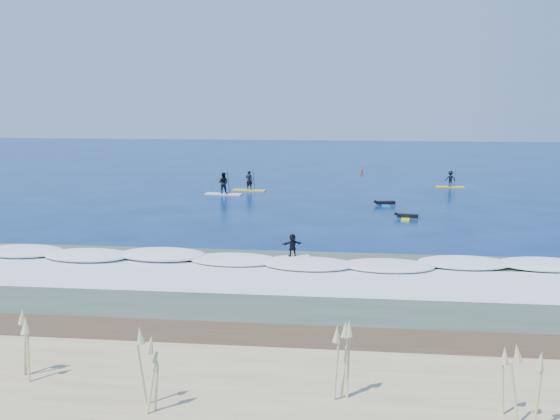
# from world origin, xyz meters

# --- Properties ---
(ground) EXTENTS (160.00, 160.00, 0.00)m
(ground) POSITION_xyz_m (0.00, 0.00, 0.00)
(ground) COLOR #031A46
(ground) RESTS_ON ground
(wet_sand_strip) EXTENTS (90.00, 5.00, 0.08)m
(wet_sand_strip) POSITION_xyz_m (0.00, -21.50, 0.00)
(wet_sand_strip) COLOR #432E1F
(wet_sand_strip) RESTS_ON ground
(shallow_water) EXTENTS (90.00, 13.00, 0.01)m
(shallow_water) POSITION_xyz_m (0.00, -14.00, 0.01)
(shallow_water) COLOR #324436
(shallow_water) RESTS_ON ground
(breaking_wave) EXTENTS (40.00, 6.00, 0.30)m
(breaking_wave) POSITION_xyz_m (0.00, -10.00, 0.00)
(breaking_wave) COLOR white
(breaking_wave) RESTS_ON ground
(whitewater) EXTENTS (34.00, 5.00, 0.02)m
(whitewater) POSITION_xyz_m (0.00, -13.00, 0.00)
(whitewater) COLOR silver
(whitewater) RESTS_ON ground
(dune_grass) EXTENTS (40.00, 4.00, 1.70)m
(dune_grass) POSITION_xyz_m (0.00, -27.00, 1.85)
(dune_grass) COLOR #D9D185
(dune_grass) RESTS_ON dune
(sup_paddler_left) EXTENTS (3.14, 1.17, 2.15)m
(sup_paddler_left) POSITION_xyz_m (-6.10, 14.50, 0.67)
(sup_paddler_left) COLOR yellow
(sup_paddler_left) RESTS_ON ground
(sup_paddler_center) EXTENTS (3.36, 1.23, 2.30)m
(sup_paddler_center) POSITION_xyz_m (-8.03, 12.07, 0.86)
(sup_paddler_center) COLOR white
(sup_paddler_center) RESTS_ON ground
(sup_paddler_right) EXTENTS (2.63, 0.71, 1.84)m
(sup_paddler_right) POSITION_xyz_m (12.61, 18.65, 0.72)
(sup_paddler_right) COLOR yellow
(sup_paddler_right) RESTS_ON ground
(prone_paddler_near) EXTENTS (1.71, 2.21, 0.45)m
(prone_paddler_near) POSITION_xyz_m (7.11, 2.73, 0.15)
(prone_paddler_near) COLOR yellow
(prone_paddler_near) RESTS_ON ground
(prone_paddler_far) EXTENTS (1.74, 2.25, 0.46)m
(prone_paddler_far) POSITION_xyz_m (5.86, 8.08, 0.16)
(prone_paddler_far) COLOR blue
(prone_paddler_far) RESTS_ON ground
(wave_surfer) EXTENTS (1.86, 1.11, 1.31)m
(wave_surfer) POSITION_xyz_m (0.05, -9.53, 0.75)
(wave_surfer) COLOR white
(wave_surfer) RESTS_ON breaking_wave
(marker_buoy) EXTENTS (0.29, 0.29, 0.69)m
(marker_buoy) POSITION_xyz_m (4.43, 28.55, 0.30)
(marker_buoy) COLOR #CE4512
(marker_buoy) RESTS_ON ground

